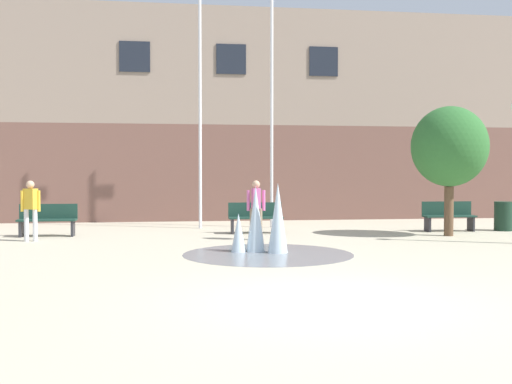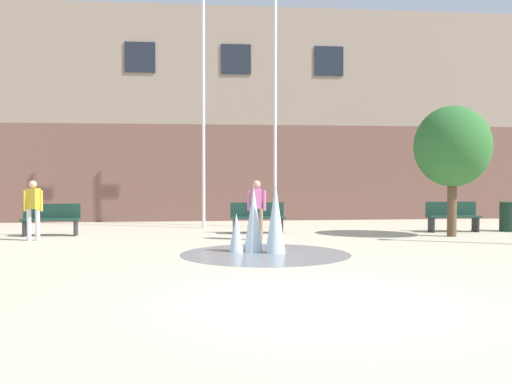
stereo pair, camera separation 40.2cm
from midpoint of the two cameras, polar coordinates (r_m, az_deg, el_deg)
ground_plane at (r=8.51m, az=6.78°, el=-10.33°), size 100.00×100.00×0.00m
library_building at (r=25.35m, az=-1.97°, el=6.79°), size 36.00×6.05×7.96m
splash_fountain at (r=13.45m, az=1.38°, el=-3.15°), size 3.76×3.76×1.57m
park_bench_far_left at (r=17.95m, az=-18.34°, el=-2.45°), size 1.60×0.44×0.91m
park_bench_under_right_flagpole at (r=17.74m, az=0.81°, el=-2.41°), size 1.60×0.44×0.91m
park_bench_far_right at (r=19.22m, az=18.79°, el=-2.18°), size 1.60×0.44×0.91m
adult_in_red at (r=16.77m, az=-19.83°, el=-1.20°), size 0.50×0.35×1.59m
adult_watching at (r=15.96m, az=0.78°, el=-1.24°), size 0.50×0.35×1.59m
flagpole_left at (r=19.61m, az=-4.36°, el=10.15°), size 0.80×0.10×8.75m
flagpole_right at (r=19.83m, az=2.51°, el=10.16°), size 0.80×0.10×8.82m
trash_can at (r=19.99m, az=23.48°, el=-2.16°), size 0.56×0.56×0.90m
street_tree_near_building at (r=17.78m, az=18.83°, el=4.10°), size 2.14×2.14×3.68m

